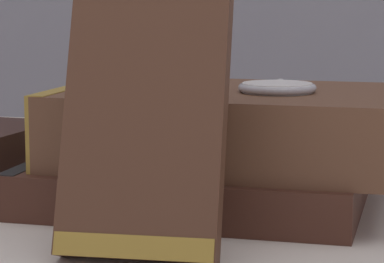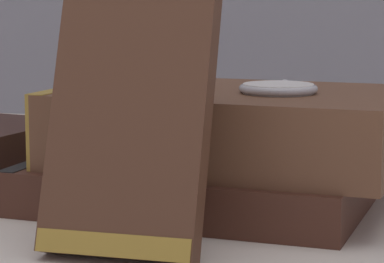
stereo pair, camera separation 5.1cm
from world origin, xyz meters
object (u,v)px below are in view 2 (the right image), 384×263
(book_flat_top, at_px, (220,126))
(pocket_watch, at_px, (278,88))
(book_leaning_front, at_px, (131,116))
(book_flat_bottom, at_px, (192,183))

(book_flat_top, distance_m, pocket_watch, 0.05)
(book_leaning_front, bearing_deg, book_flat_top, 80.47)
(book_flat_top, relative_size, pocket_watch, 4.34)
(book_leaning_front, bearing_deg, pocket_watch, 60.64)
(book_flat_bottom, xyz_separation_m, pocket_watch, (0.06, -0.01, 0.06))
(book_flat_bottom, height_order, pocket_watch, pocket_watch)
(pocket_watch, bearing_deg, book_flat_top, 164.05)
(book_flat_bottom, distance_m, pocket_watch, 0.09)
(book_flat_bottom, bearing_deg, pocket_watch, -2.69)
(book_flat_bottom, relative_size, book_flat_top, 0.99)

